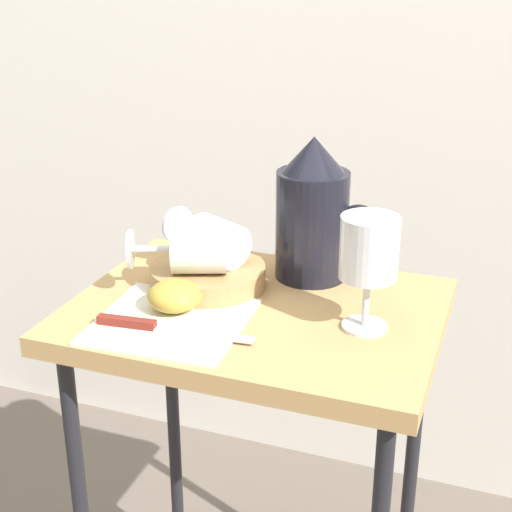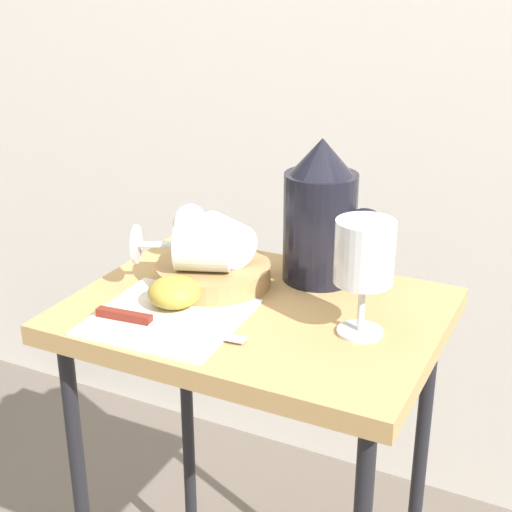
% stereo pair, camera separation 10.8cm
% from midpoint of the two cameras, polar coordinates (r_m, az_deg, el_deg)
% --- Properties ---
extents(curtain_drape, '(2.40, 0.03, 2.12)m').
position_cam_midpoint_polar(curtain_drape, '(1.59, 12.31, 16.89)').
color(curtain_drape, silver).
rests_on(curtain_drape, ground_plane).
extents(table, '(0.54, 0.40, 0.71)m').
position_cam_midpoint_polar(table, '(1.16, 2.71, -7.55)').
color(table, tan).
rests_on(table, ground_plane).
extents(linen_napkin, '(0.22, 0.22, 0.00)m').
position_cam_midpoint_polar(linen_napkin, '(1.08, -3.76, -4.69)').
color(linen_napkin, silver).
rests_on(linen_napkin, table).
extents(basket_tray, '(0.18, 0.18, 0.03)m').
position_cam_midpoint_polar(basket_tray, '(1.18, -0.62, -1.44)').
color(basket_tray, '#AD8451').
rests_on(basket_tray, table).
extents(pitcher, '(0.17, 0.11, 0.23)m').
position_cam_midpoint_polar(pitcher, '(1.18, 7.52, 2.38)').
color(pitcher, black).
rests_on(pitcher, table).
extents(wine_glass_upright, '(0.08, 0.08, 0.16)m').
position_cam_midpoint_polar(wine_glass_upright, '(1.01, 11.23, -0.22)').
color(wine_glass_upright, silver).
rests_on(wine_glass_upright, table).
extents(wine_glass_tipped_near, '(0.16, 0.13, 0.07)m').
position_cam_midpoint_polar(wine_glass_tipped_near, '(1.18, 0.03, 1.27)').
color(wine_glass_tipped_near, silver).
rests_on(wine_glass_tipped_near, basket_tray).
extents(wine_glass_tipped_far, '(0.16, 0.12, 0.08)m').
position_cam_midpoint_polar(wine_glass_tipped_far, '(1.14, -1.51, 0.69)').
color(wine_glass_tipped_far, silver).
rests_on(wine_glass_tipped_far, basket_tray).
extents(apple_half_left, '(0.08, 0.08, 0.04)m').
position_cam_midpoint_polar(apple_half_left, '(1.10, -3.39, -2.80)').
color(apple_half_left, '#B29938').
rests_on(apple_half_left, linen_napkin).
extents(knife, '(0.23, 0.04, 0.01)m').
position_cam_midpoint_polar(knife, '(1.06, -5.34, -4.96)').
color(knife, silver).
rests_on(knife, linen_napkin).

